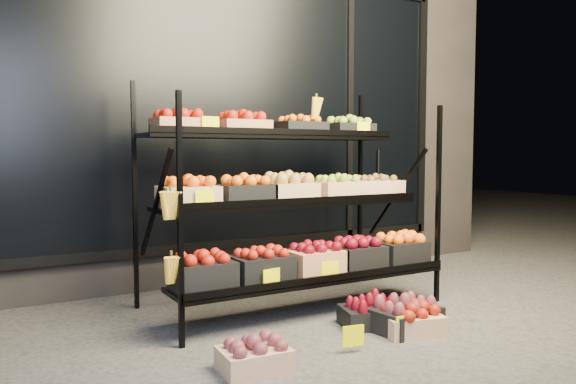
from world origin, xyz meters
TOP-DOWN VIEW (x-y plane):
  - ground at (0.00, 0.00)m, footprint 24.00×24.00m
  - building at (0.00, 2.59)m, footprint 6.00×2.08m
  - display_rack at (-0.01, 0.60)m, footprint 2.18×1.02m
  - tag_floor_a at (-0.21, -0.40)m, footprint 0.13×0.01m
  - tag_floor_b at (0.18, -0.40)m, footprint 0.13×0.01m
  - floor_crate_left at (-0.82, -0.35)m, footprint 0.37×0.29m
  - floor_crate_midleft at (0.19, -0.05)m, footprint 0.43×0.36m
  - floor_crate_midright at (0.31, -0.31)m, footprint 0.42×0.36m
  - floor_crate_right at (0.33, -0.23)m, footprint 0.46×0.37m

SIDE VIEW (x-z plane):
  - ground at x=0.00m, z-range 0.00..0.00m
  - tag_floor_a at x=-0.21m, z-range 0.00..0.12m
  - tag_floor_b at x=0.18m, z-range 0.00..0.12m
  - floor_crate_left at x=-0.82m, z-range -0.01..0.18m
  - floor_crate_midright at x=0.31m, z-range -0.01..0.18m
  - floor_crate_midleft at x=0.19m, z-range -0.01..0.19m
  - floor_crate_right at x=0.33m, z-range -0.01..0.21m
  - display_rack at x=-0.01m, z-range -0.06..1.64m
  - building at x=0.00m, z-range 0.00..3.50m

